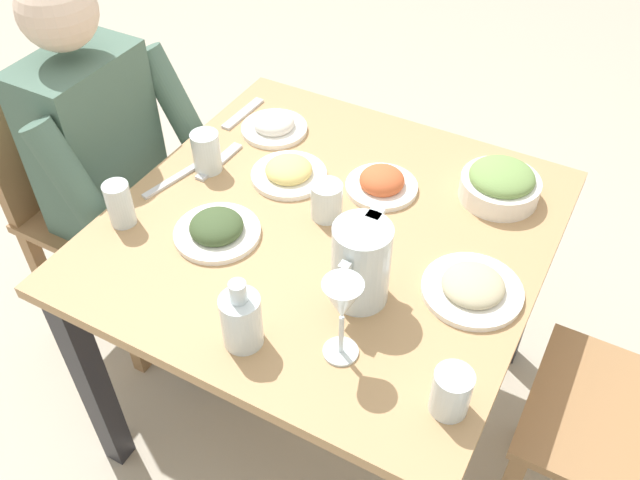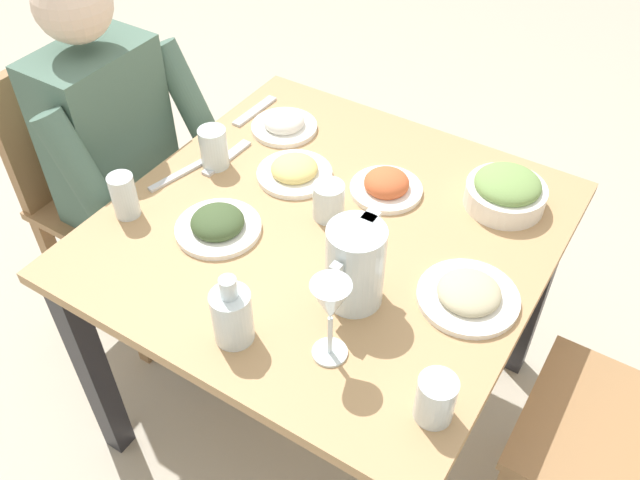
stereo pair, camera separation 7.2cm
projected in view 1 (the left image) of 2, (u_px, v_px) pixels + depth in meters
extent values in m
plane|color=#B7AD99|center=(325.00, 400.00, 2.08)|extent=(8.00, 8.00, 0.00)
cube|color=tan|center=(327.00, 230.00, 1.58)|extent=(0.98, 0.98, 0.03)
cube|color=#232328|center=(273.00, 189.00, 2.26)|extent=(0.06, 0.06, 0.70)
cube|color=#232328|center=(93.00, 382.00, 1.71)|extent=(0.06, 0.06, 0.70)
cube|color=#232328|center=(529.00, 281.00, 1.96)|extent=(0.06, 0.06, 0.70)
cube|color=#997047|center=(117.00, 218.00, 2.35)|extent=(0.04, 0.04, 0.45)
cube|color=#997047|center=(46.00, 281.00, 2.13)|extent=(0.04, 0.04, 0.45)
cube|color=#997047|center=(197.00, 251.00, 2.23)|extent=(0.04, 0.04, 0.45)
cube|color=#997047|center=(130.00, 321.00, 2.01)|extent=(0.04, 0.04, 0.45)
cube|color=#997047|center=(107.00, 211.00, 2.01)|extent=(0.40, 0.40, 0.03)
cube|color=#997047|center=(41.00, 132.00, 1.92)|extent=(0.38, 0.04, 0.42)
cube|color=#997047|center=(541.00, 394.00, 1.83)|extent=(0.04, 0.04, 0.45)
cube|color=#997047|center=(621.00, 423.00, 1.50)|extent=(0.40, 0.40, 0.03)
cube|color=#4C6B5B|center=(94.00, 141.00, 1.82)|extent=(0.32, 0.20, 0.50)
sphere|color=beige|center=(57.00, 10.00, 1.57)|extent=(0.19, 0.19, 0.19)
cylinder|color=#2D3342|center=(184.00, 222.00, 2.00)|extent=(0.11, 0.38, 0.11)
cylinder|color=#2D3342|center=(244.00, 291.00, 2.08)|extent=(0.10, 0.10, 0.48)
cylinder|color=#4C6B5B|center=(180.00, 111.00, 1.88)|extent=(0.08, 0.23, 0.37)
cylinder|color=#2D3342|center=(148.00, 258.00, 1.90)|extent=(0.11, 0.38, 0.11)
cylinder|color=#2D3342|center=(212.00, 329.00, 1.98)|extent=(0.10, 0.10, 0.48)
cylinder|color=#4C6B5B|center=(79.00, 192.00, 1.63)|extent=(0.08, 0.23, 0.37)
cylinder|color=silver|center=(361.00, 264.00, 1.35)|extent=(0.12, 0.12, 0.19)
cube|color=silver|center=(344.00, 285.00, 1.29)|extent=(0.02, 0.02, 0.11)
cube|color=silver|center=(375.00, 217.00, 1.32)|extent=(0.04, 0.03, 0.02)
cylinder|color=white|center=(499.00, 188.00, 1.63)|extent=(0.19, 0.19, 0.05)
ellipsoid|color=#759951|center=(502.00, 177.00, 1.60)|extent=(0.16, 0.16, 0.06)
cylinder|color=white|center=(274.00, 129.00, 1.84)|extent=(0.18, 0.18, 0.01)
ellipsoid|color=white|center=(274.00, 123.00, 1.83)|extent=(0.11, 0.11, 0.05)
cylinder|color=white|center=(381.00, 187.00, 1.66)|extent=(0.18, 0.18, 0.01)
ellipsoid|color=#CC5B33|center=(382.00, 180.00, 1.65)|extent=(0.11, 0.11, 0.06)
cylinder|color=white|center=(217.00, 233.00, 1.54)|extent=(0.20, 0.20, 0.01)
ellipsoid|color=#3D512D|center=(216.00, 226.00, 1.53)|extent=(0.12, 0.12, 0.06)
cylinder|color=white|center=(472.00, 290.00, 1.41)|extent=(0.21, 0.21, 0.01)
ellipsoid|color=#B7AD89|center=(473.00, 285.00, 1.40)|extent=(0.13, 0.13, 0.04)
cylinder|color=white|center=(289.00, 175.00, 1.69)|extent=(0.19, 0.19, 0.01)
ellipsoid|color=#E0C670|center=(289.00, 169.00, 1.68)|extent=(0.12, 0.12, 0.05)
cylinder|color=silver|center=(120.00, 204.00, 1.54)|extent=(0.06, 0.06, 0.11)
cylinder|color=silver|center=(327.00, 201.00, 1.56)|extent=(0.07, 0.07, 0.09)
cylinder|color=silver|center=(206.00, 152.00, 1.69)|extent=(0.07, 0.07, 0.11)
cylinder|color=silver|center=(451.00, 392.00, 1.19)|extent=(0.07, 0.07, 0.10)
cylinder|color=silver|center=(341.00, 351.00, 1.31)|extent=(0.07, 0.07, 0.01)
cylinder|color=silver|center=(341.00, 334.00, 1.27)|extent=(0.01, 0.01, 0.10)
cone|color=silver|center=(342.00, 301.00, 1.20)|extent=(0.08, 0.08, 0.09)
cylinder|color=silver|center=(242.00, 321.00, 1.29)|extent=(0.08, 0.08, 0.12)
cylinder|color=white|center=(243.00, 329.00, 1.30)|extent=(0.07, 0.07, 0.07)
cylinder|color=silver|center=(238.00, 292.00, 1.23)|extent=(0.03, 0.03, 0.04)
cube|color=silver|center=(219.00, 162.00, 1.74)|extent=(0.17, 0.03, 0.01)
cube|color=silver|center=(173.00, 179.00, 1.69)|extent=(0.18, 0.06, 0.01)
cube|color=silver|center=(243.00, 113.00, 1.90)|extent=(0.17, 0.03, 0.01)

